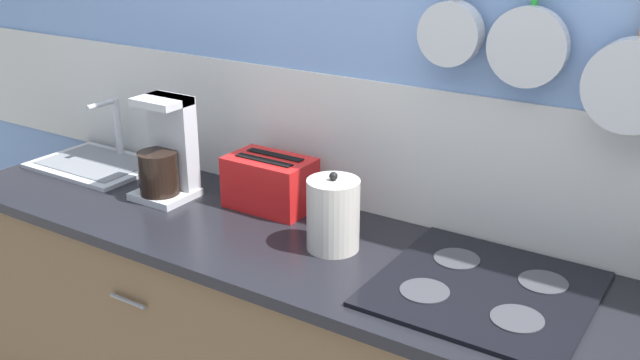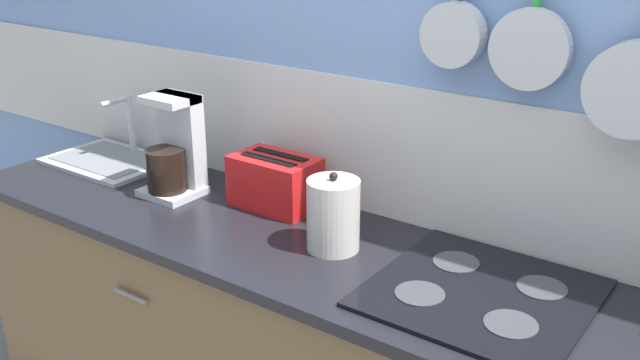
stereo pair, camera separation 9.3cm
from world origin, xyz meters
name	(u,v)px [view 1 (the left image)]	position (x,y,z in m)	size (l,w,h in m)	color
wall_back	(483,106)	(0.00, 0.33, 1.27)	(7.20, 0.16, 2.60)	#7293C6
countertop	(423,284)	(0.00, 0.00, 0.87)	(3.29, 0.59, 0.03)	black
sink_basin	(98,161)	(-1.38, 0.12, 0.90)	(0.45, 0.32, 0.24)	#B7BABF
coffee_maker	(167,157)	(-0.95, 0.06, 1.02)	(0.18, 0.17, 0.34)	#B7BABF
toaster	(270,183)	(-0.61, 0.16, 0.97)	(0.29, 0.17, 0.17)	red
kettle	(333,215)	(-0.29, 0.02, 0.99)	(0.15, 0.15, 0.23)	beige
cooktop	(484,289)	(0.16, 0.02, 0.89)	(0.52, 0.51, 0.01)	black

